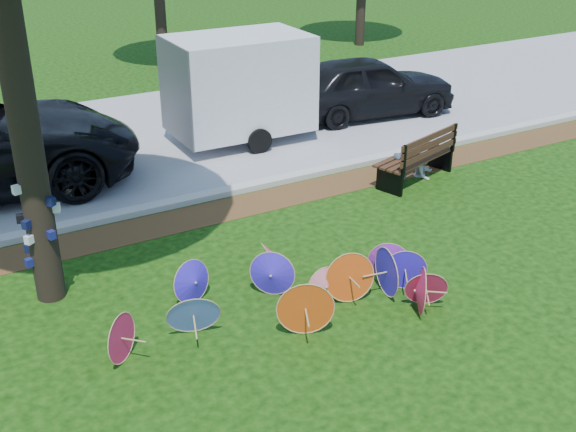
{
  "coord_description": "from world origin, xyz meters",
  "views": [
    {
      "loc": [
        -4.84,
        -7.32,
        6.0
      ],
      "look_at": [
        0.5,
        2.0,
        0.9
      ],
      "focal_mm": 45.0,
      "sensor_mm": 36.0,
      "label": 1
    }
  ],
  "objects_px": {
    "parasol_pile": "(314,286)",
    "cargo_trailer": "(239,83)",
    "dark_pickup": "(367,86)",
    "person_left": "(400,154)",
    "park_bench": "(414,156)",
    "person_right": "(426,150)"
  },
  "relations": [
    {
      "from": "park_bench",
      "to": "person_left",
      "type": "bearing_deg",
      "value": 154.77
    },
    {
      "from": "person_left",
      "to": "dark_pickup",
      "type": "bearing_deg",
      "value": 53.96
    },
    {
      "from": "park_bench",
      "to": "person_right",
      "type": "relative_size",
      "value": 1.75
    },
    {
      "from": "cargo_trailer",
      "to": "person_right",
      "type": "distance_m",
      "value": 4.85
    },
    {
      "from": "park_bench",
      "to": "cargo_trailer",
      "type": "bearing_deg",
      "value": 99.51
    },
    {
      "from": "person_left",
      "to": "person_right",
      "type": "height_order",
      "value": "person_left"
    },
    {
      "from": "dark_pickup",
      "to": "person_right",
      "type": "height_order",
      "value": "dark_pickup"
    },
    {
      "from": "person_left",
      "to": "cargo_trailer",
      "type": "bearing_deg",
      "value": 103.95
    },
    {
      "from": "cargo_trailer",
      "to": "person_left",
      "type": "xyz_separation_m",
      "value": [
        1.74,
        -4.11,
        -0.81
      ]
    },
    {
      "from": "person_right",
      "to": "person_left",
      "type": "bearing_deg",
      "value": 160.2
    },
    {
      "from": "dark_pickup",
      "to": "person_left",
      "type": "relative_size",
      "value": 3.83
    },
    {
      "from": "parasol_pile",
      "to": "cargo_trailer",
      "type": "relative_size",
      "value": 1.59
    },
    {
      "from": "person_left",
      "to": "person_right",
      "type": "xyz_separation_m",
      "value": [
        0.7,
        0.0,
        -0.03
      ]
    },
    {
      "from": "park_bench",
      "to": "person_right",
      "type": "distance_m",
      "value": 0.36
    },
    {
      "from": "cargo_trailer",
      "to": "person_left",
      "type": "height_order",
      "value": "cargo_trailer"
    },
    {
      "from": "cargo_trailer",
      "to": "park_bench",
      "type": "relative_size",
      "value": 1.55
    },
    {
      "from": "cargo_trailer",
      "to": "person_right",
      "type": "xyz_separation_m",
      "value": [
        2.44,
        -4.11,
        -0.84
      ]
    },
    {
      "from": "dark_pickup",
      "to": "person_left",
      "type": "bearing_deg",
      "value": 160.7
    },
    {
      "from": "parasol_pile",
      "to": "cargo_trailer",
      "type": "distance_m",
      "value": 7.92
    },
    {
      "from": "parasol_pile",
      "to": "person_right",
      "type": "bearing_deg",
      "value": 34.29
    },
    {
      "from": "parasol_pile",
      "to": "cargo_trailer",
      "type": "bearing_deg",
      "value": 71.73
    },
    {
      "from": "person_right",
      "to": "cargo_trailer",
      "type": "bearing_deg",
      "value": 100.83
    }
  ]
}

